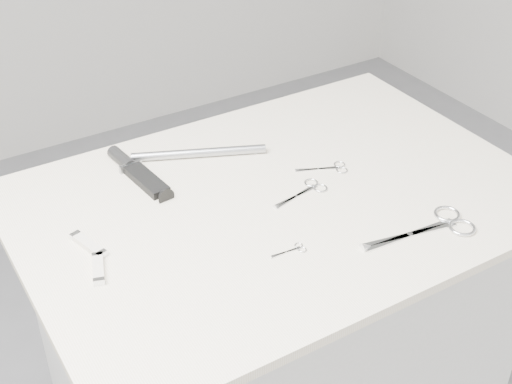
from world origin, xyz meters
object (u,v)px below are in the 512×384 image
plinth (276,362)px  metal_rail (199,153)px  embroidery_scissors_b (330,168)px  sheathed_knife (135,171)px  pocket_knife_a (88,245)px  embroidery_scissors_a (307,190)px  pocket_knife_b (98,269)px  large_shears (439,226)px  tiny_scissors (293,250)px

plinth → metal_rail: bearing=107.9°
embroidery_scissors_b → sheathed_knife: (-0.35, 0.19, 0.01)m
plinth → pocket_knife_a: 0.61m
embroidery_scissors_a → embroidery_scissors_b: size_ratio=1.20×
embroidery_scissors_b → metal_rail: (-0.21, 0.18, 0.01)m
pocket_knife_a → pocket_knife_b: (-0.01, -0.07, -0.00)m
large_shears → pocket_knife_a: (-0.57, 0.28, 0.00)m
pocket_knife_b → large_shears: bearing=-90.9°
plinth → pocket_knife_a: (-0.37, 0.04, 0.48)m
large_shears → sheathed_knife: bearing=139.0°
tiny_scissors → metal_rail: size_ratio=0.23×
embroidery_scissors_a → pocket_knife_a: pocket_knife_a is taller
embroidery_scissors_b → large_shears: bearing=-54.8°
embroidery_scissors_b → tiny_scissors: bearing=-115.9°
embroidery_scissors_b → metal_rail: size_ratio=0.37×
pocket_knife_a → sheathed_knife: bearing=-58.2°
plinth → embroidery_scissors_b: bearing=11.2°
tiny_scissors → metal_rail: bearing=93.4°
tiny_scissors → sheathed_knife: sheathed_knife is taller
pocket_knife_a → metal_rail: size_ratio=0.31×
large_shears → embroidery_scissors_a: size_ratio=1.76×
pocket_knife_b → embroidery_scissors_b: bearing=-65.0°
large_shears → pocket_knife_b: size_ratio=2.87×
tiny_scissors → embroidery_scissors_a: bearing=51.7°
large_shears → sheathed_knife: size_ratio=1.09×
tiny_scissors → pocket_knife_a: size_ratio=0.75×
tiny_scissors → pocket_knife_a: (-0.30, 0.19, 0.00)m
embroidery_scissors_a → pocket_knife_b: size_ratio=1.63×
plinth → large_shears: 0.56m
plinth → large_shears: (0.19, -0.23, 0.47)m
large_shears → metal_rail: bearing=127.8°
embroidery_scissors_b → pocket_knife_b: pocket_knife_b is taller
embroidery_scissors_b → sheathed_knife: sheathed_knife is taller
large_shears → embroidery_scissors_b: bearing=108.8°
embroidery_scissors_b → metal_rail: metal_rail is taller
embroidery_scissors_a → tiny_scissors: bearing=-143.4°
plinth → large_shears: large_shears is taller
pocket_knife_b → metal_rail: size_ratio=0.27×
embroidery_scissors_a → sheathed_knife: size_ratio=0.62×
tiny_scissors → metal_rail: metal_rail is taller
tiny_scissors → pocket_knife_b: 0.33m
metal_rail → embroidery_scissors_b: bearing=-41.1°
embroidery_scissors_a → tiny_scissors: 0.19m
large_shears → embroidery_scissors_b: (-0.05, 0.26, -0.00)m
embroidery_scissors_a → sheathed_knife: sheathed_knife is taller
pocket_knife_a → metal_rail: 0.35m
plinth → sheathed_knife: (-0.21, 0.22, 0.48)m
embroidery_scissors_a → pocket_knife_a: bearing=161.8°
embroidery_scissors_a → sheathed_knife: (-0.26, 0.23, 0.01)m
embroidery_scissors_b → tiny_scissors: (-0.21, -0.18, -0.00)m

